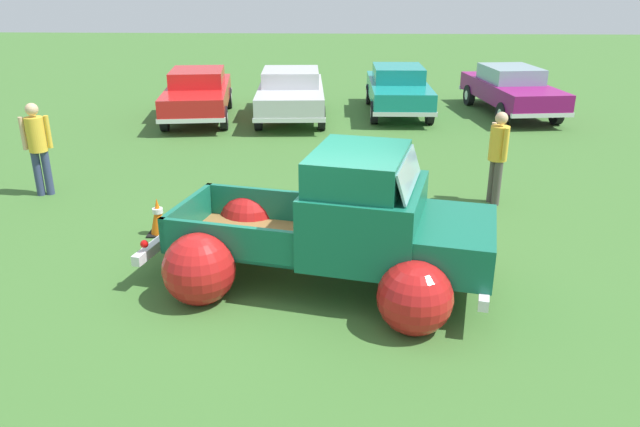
{
  "coord_description": "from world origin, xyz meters",
  "views": [
    {
      "loc": [
        0.34,
        -7.59,
        3.98
      ],
      "look_at": [
        0.0,
        0.76,
        0.71
      ],
      "focal_mm": 33.97,
      "sensor_mm": 36.0,
      "label": 1
    }
  ],
  "objects_px": {
    "lane_cone_0": "(158,217)",
    "show_car_3": "(511,88)",
    "vintage_pickup_truck": "(345,233)",
    "spectator_1": "(498,152)",
    "show_car_2": "(398,88)",
    "show_car_1": "(291,92)",
    "show_car_0": "(198,92)",
    "spectator_0": "(37,143)"
  },
  "relations": [
    {
      "from": "vintage_pickup_truck",
      "to": "show_car_3",
      "type": "xyz_separation_m",
      "value": [
        5.08,
        11.46,
        0.03
      ]
    },
    {
      "from": "show_car_1",
      "to": "show_car_3",
      "type": "distance_m",
      "value": 6.78
    },
    {
      "from": "show_car_2",
      "to": "lane_cone_0",
      "type": "distance_m",
      "value": 10.88
    },
    {
      "from": "show_car_2",
      "to": "show_car_3",
      "type": "relative_size",
      "value": 0.94
    },
    {
      "from": "spectator_1",
      "to": "lane_cone_0",
      "type": "height_order",
      "value": "spectator_1"
    },
    {
      "from": "vintage_pickup_truck",
      "to": "lane_cone_0",
      "type": "distance_m",
      "value": 3.5
    },
    {
      "from": "lane_cone_0",
      "to": "show_car_3",
      "type": "bearing_deg",
      "value": 50.4
    },
    {
      "from": "lane_cone_0",
      "to": "spectator_1",
      "type": "bearing_deg",
      "value": 16.41
    },
    {
      "from": "show_car_0",
      "to": "show_car_3",
      "type": "height_order",
      "value": "same"
    },
    {
      "from": "spectator_1",
      "to": "show_car_3",
      "type": "bearing_deg",
      "value": 57.69
    },
    {
      "from": "show_car_3",
      "to": "vintage_pickup_truck",
      "type": "bearing_deg",
      "value": -31.53
    },
    {
      "from": "show_car_2",
      "to": "spectator_1",
      "type": "height_order",
      "value": "spectator_1"
    },
    {
      "from": "show_car_0",
      "to": "lane_cone_0",
      "type": "distance_m",
      "value": 8.92
    },
    {
      "from": "vintage_pickup_truck",
      "to": "show_car_3",
      "type": "relative_size",
      "value": 1.0
    },
    {
      "from": "vintage_pickup_truck",
      "to": "show_car_3",
      "type": "distance_m",
      "value": 12.54
    },
    {
      "from": "vintage_pickup_truck",
      "to": "spectator_0",
      "type": "xyz_separation_m",
      "value": [
        -5.87,
        3.47,
        0.28
      ]
    },
    {
      "from": "show_car_2",
      "to": "spectator_1",
      "type": "bearing_deg",
      "value": 7.54
    },
    {
      "from": "show_car_0",
      "to": "show_car_2",
      "type": "height_order",
      "value": "same"
    },
    {
      "from": "vintage_pickup_truck",
      "to": "spectator_0",
      "type": "bearing_deg",
      "value": 162.27
    },
    {
      "from": "vintage_pickup_truck",
      "to": "show_car_2",
      "type": "bearing_deg",
      "value": 94.84
    },
    {
      "from": "vintage_pickup_truck",
      "to": "show_car_0",
      "type": "bearing_deg",
      "value": 125.79
    },
    {
      "from": "show_car_1",
      "to": "vintage_pickup_truck",
      "type": "bearing_deg",
      "value": 5.25
    },
    {
      "from": "show_car_2",
      "to": "show_car_3",
      "type": "xyz_separation_m",
      "value": [
        3.47,
        0.05,
        0.0
      ]
    },
    {
      "from": "show_car_3",
      "to": "show_car_2",
      "type": "bearing_deg",
      "value": -96.87
    },
    {
      "from": "spectator_0",
      "to": "spectator_1",
      "type": "height_order",
      "value": "spectator_0"
    },
    {
      "from": "spectator_1",
      "to": "lane_cone_0",
      "type": "xyz_separation_m",
      "value": [
        -5.85,
        -1.72,
        -0.68
      ]
    },
    {
      "from": "show_car_0",
      "to": "lane_cone_0",
      "type": "height_order",
      "value": "show_car_0"
    },
    {
      "from": "show_car_1",
      "to": "show_car_3",
      "type": "relative_size",
      "value": 0.97
    },
    {
      "from": "show_car_0",
      "to": "show_car_1",
      "type": "bearing_deg",
      "value": 84.67
    },
    {
      "from": "show_car_1",
      "to": "show_car_0",
      "type": "bearing_deg",
      "value": -90.91
    },
    {
      "from": "show_car_0",
      "to": "lane_cone_0",
      "type": "relative_size",
      "value": 7.81
    },
    {
      "from": "show_car_0",
      "to": "spectator_1",
      "type": "xyz_separation_m",
      "value": [
        7.19,
        -7.08,
        0.21
      ]
    },
    {
      "from": "show_car_1",
      "to": "show_car_2",
      "type": "height_order",
      "value": "same"
    },
    {
      "from": "lane_cone_0",
      "to": "show_car_2",
      "type": "bearing_deg",
      "value": 64.49
    },
    {
      "from": "show_car_3",
      "to": "show_car_0",
      "type": "bearing_deg",
      "value": -91.34
    },
    {
      "from": "show_car_2",
      "to": "show_car_3",
      "type": "height_order",
      "value": "same"
    },
    {
      "from": "show_car_2",
      "to": "spectator_0",
      "type": "height_order",
      "value": "spectator_0"
    },
    {
      "from": "show_car_0",
      "to": "show_car_2",
      "type": "relative_size",
      "value": 1.06
    },
    {
      "from": "show_car_0",
      "to": "show_car_2",
      "type": "bearing_deg",
      "value": 91.43
    },
    {
      "from": "spectator_0",
      "to": "lane_cone_0",
      "type": "relative_size",
      "value": 2.86
    },
    {
      "from": "spectator_1",
      "to": "show_car_2",
      "type": "bearing_deg",
      "value": 81.74
    },
    {
      "from": "show_car_2",
      "to": "spectator_1",
      "type": "distance_m",
      "value": 8.17
    }
  ]
}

